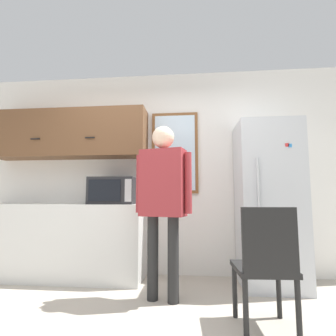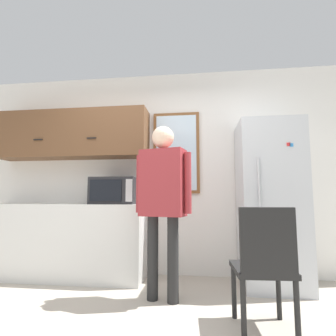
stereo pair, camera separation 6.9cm
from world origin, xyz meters
The scene contains 8 objects.
back_wall centered at (0.00, 1.75, 1.35)m, with size 6.00×0.06×2.70m.
counter centered at (-1.16, 1.44, 0.46)m, with size 2.07×0.56×0.91m.
upper_cabinets centered at (-1.16, 1.53, 1.83)m, with size 2.07×0.39×0.63m.
microwave centered at (-0.50, 1.41, 1.07)m, with size 0.55×0.40×0.33m.
person centered at (0.18, 0.86, 1.05)m, with size 0.58×0.32×1.72m.
refrigerator centered at (1.35, 1.39, 0.93)m, with size 0.68×0.67×1.86m.
chair centered at (1.02, 0.33, 0.51)m, with size 0.45×0.45×0.92m.
window centered at (0.24, 1.70, 1.59)m, with size 0.62×0.05×1.09m.
Camera 2 is at (0.56, -1.76, 1.00)m, focal length 28.00 mm.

